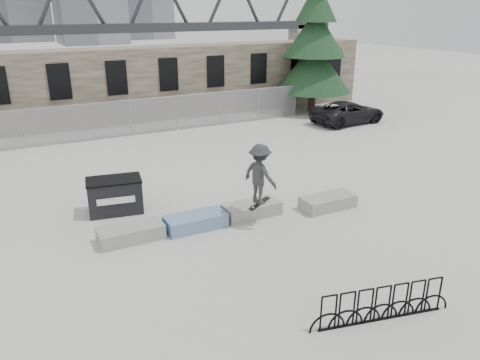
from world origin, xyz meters
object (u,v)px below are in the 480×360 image
planter_center_left (196,221)px  spruce_tree (315,44)px  planter_center_right (252,209)px  planter_far_left (131,233)px  dumpster (115,195)px  skateboarder (260,174)px  planter_offset (328,201)px  bike_rack (382,304)px  suv (348,112)px

planter_center_left → spruce_tree: spruce_tree is taller
planter_center_left → planter_center_right: bearing=0.0°
planter_center_right → planter_far_left: bearing=178.1°
dumpster → skateboarder: (3.97, -3.28, 1.17)m
planter_center_right → planter_offset: same height
planter_far_left → planter_center_right: bearing=-1.9°
dumpster → skateboarder: size_ratio=0.94×
planter_center_left → bike_rack: bearing=-73.1°
dumpster → bike_rack: dumpster is taller
planter_center_right → suv: suv is taller
planter_center_left → skateboarder: 2.61m
skateboarder → planter_offset: bearing=-107.8°
spruce_tree → suv: size_ratio=2.35×
planter_center_right → planter_center_left: bearing=-180.0°
spruce_tree → bike_rack: bearing=-121.6°
planter_offset → suv: (9.23, 10.02, 0.43)m
planter_far_left → planter_offset: bearing=-6.9°
dumpster → skateboarder: bearing=-29.9°
planter_center_left → planter_offset: 4.90m
planter_far_left → suv: size_ratio=0.41×
dumpster → spruce_tree: spruce_tree is taller
planter_far_left → spruce_tree: bearing=38.9°
planter_center_right → skateboarder: size_ratio=0.92×
planter_center_right → spruce_tree: size_ratio=0.17×
spruce_tree → skateboarder: 18.75m
bike_rack → spruce_tree: size_ratio=0.31×
planter_center_left → skateboarder: size_ratio=0.92×
dumpster → planter_center_right: bearing=-21.9°
bike_rack → planter_center_left: bearing=106.9°
planter_center_right → spruce_tree: 18.40m
planter_center_left → spruce_tree: bearing=43.2°
bike_rack → dumpster: bearing=113.8°
bike_rack → skateboarder: 5.86m
bike_rack → spruce_tree: (12.16, 19.73, 4.06)m
planter_center_right → skateboarder: 1.72m
planter_center_right → spruce_tree: bearing=47.8°
planter_offset → spruce_tree: bearing=56.4°
planter_center_right → skateboarder: bearing=-99.8°
planter_far_left → skateboarder: (4.08, -0.90, 1.54)m
planter_far_left → planter_offset: 7.01m
spruce_tree → skateboarder: (-12.15, -14.02, -2.71)m
planter_far_left → planter_center_right: same height
planter_far_left → dumpster: dumpster is taller
skateboarder → spruce_tree: bearing=-60.0°
spruce_tree → skateboarder: size_ratio=5.30×
dumpster → bike_rack: bearing=-56.5°
suv → planter_center_right: bearing=123.3°
planter_center_left → bike_rack: size_ratio=0.57×
planter_offset → dumpster: size_ratio=0.98×
bike_rack → skateboarder: bearing=90.0°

